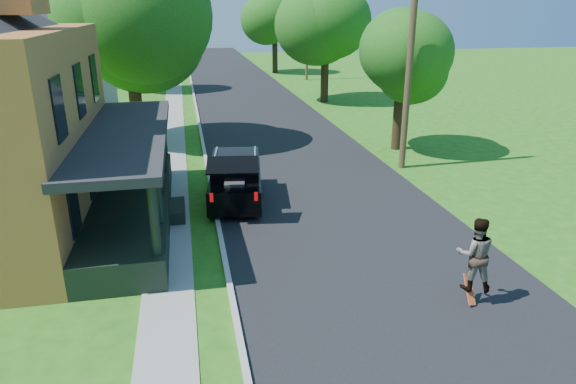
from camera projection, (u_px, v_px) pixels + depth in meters
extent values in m
plane|color=#276013|center=(391.00, 290.00, 13.12)|extent=(140.00, 140.00, 0.00)
cube|color=black|center=(266.00, 123.00, 31.53)|extent=(8.00, 120.00, 0.02)
cube|color=#A7A8A2|center=(200.00, 126.00, 30.77)|extent=(0.15, 120.00, 0.12)
cube|color=gray|center=(173.00, 128.00, 30.48)|extent=(1.30, 120.00, 0.03)
cube|color=gray|center=(49.00, 227.00, 16.86)|extent=(6.50, 1.20, 0.03)
cube|color=black|center=(133.00, 208.00, 17.21)|extent=(2.40, 10.00, 0.90)
cube|color=black|center=(125.00, 133.00, 16.34)|extent=(2.60, 10.30, 0.25)
cube|color=#9C958B|center=(41.00, 80.00, 31.82)|extent=(8.00, 8.00, 5.00)
cube|color=#9C958B|center=(84.00, 56.00, 46.54)|extent=(8.00, 8.00, 5.00)
pyramid|color=black|center=(76.00, 1.00, 44.93)|extent=(12.78, 12.78, 2.20)
cube|color=black|center=(236.00, 184.00, 18.91)|extent=(2.38, 4.53, 0.84)
cube|color=black|center=(235.00, 166.00, 18.82)|extent=(2.02, 2.88, 0.54)
cube|color=black|center=(235.00, 158.00, 18.72)|extent=(2.07, 2.97, 0.08)
cube|color=black|center=(233.00, 165.00, 16.46)|extent=(1.78, 1.11, 0.37)
cube|color=#303034|center=(235.00, 188.00, 17.59)|extent=(0.76, 0.68, 0.44)
cube|color=silver|center=(215.00, 156.00, 18.64)|extent=(0.38, 2.36, 0.06)
cube|color=silver|center=(255.00, 155.00, 18.73)|extent=(0.38, 2.36, 0.06)
cube|color=#990505|center=(211.00, 198.00, 16.75)|extent=(0.12, 0.07, 0.29)
cube|color=#990505|center=(256.00, 196.00, 16.85)|extent=(0.12, 0.07, 0.29)
cylinder|color=black|center=(217.00, 180.00, 20.30)|extent=(0.32, 0.69, 0.67)
cylinder|color=black|center=(257.00, 179.00, 20.40)|extent=(0.32, 0.69, 0.67)
cylinder|color=black|center=(212.00, 207.00, 17.63)|extent=(0.32, 0.69, 0.67)
cylinder|color=black|center=(258.00, 205.00, 17.73)|extent=(0.32, 0.69, 0.67)
imported|color=black|center=(475.00, 254.00, 12.18)|extent=(1.07, 0.94, 1.85)
cube|color=#AA380E|center=(469.00, 289.00, 12.44)|extent=(0.26, 0.55, 0.65)
cylinder|color=black|center=(137.00, 110.00, 26.53)|extent=(0.70, 0.70, 3.50)
sphere|color=#28771F|center=(129.00, 34.00, 25.24)|extent=(6.60, 6.60, 6.04)
sphere|color=#28771F|center=(134.00, 5.00, 24.51)|extent=(5.72, 5.72, 5.23)
sphere|color=#28771F|center=(117.00, 19.00, 25.39)|extent=(5.87, 5.87, 5.37)
cylinder|color=black|center=(148.00, 70.00, 43.16)|extent=(0.71, 0.71, 3.41)
sphere|color=#28771F|center=(144.00, 25.00, 41.92)|extent=(7.15, 7.15, 5.74)
sphere|color=#28771F|center=(146.00, 8.00, 41.16)|extent=(6.19, 6.19, 4.97)
sphere|color=#28771F|center=(139.00, 17.00, 42.13)|extent=(6.35, 6.35, 5.10)
cylinder|color=black|center=(398.00, 121.00, 25.49)|extent=(0.58, 0.58, 2.88)
sphere|color=#28771F|center=(402.00, 65.00, 24.55)|extent=(4.36, 4.36, 3.86)
sphere|color=#28771F|center=(413.00, 46.00, 24.13)|extent=(3.78, 3.78, 3.34)
sphere|color=#28771F|center=(390.00, 55.00, 24.58)|extent=(3.88, 3.88, 3.43)
cylinder|color=black|center=(325.00, 75.00, 37.99)|extent=(0.58, 0.58, 3.92)
sphere|color=#28771F|center=(326.00, 20.00, 36.65)|extent=(5.82, 5.82, 5.80)
sphere|color=#28771F|center=(333.00, 1.00, 36.01)|extent=(5.04, 5.04, 5.03)
sphere|color=#28771F|center=(318.00, 10.00, 36.71)|extent=(5.17, 5.17, 5.15)
cylinder|color=black|center=(275.00, 58.00, 54.72)|extent=(0.69, 0.69, 3.06)
sphere|color=#28771F|center=(275.00, 24.00, 53.52)|extent=(7.14, 7.14, 5.84)
sphere|color=#28771F|center=(279.00, 11.00, 52.99)|extent=(6.19, 6.19, 5.06)
sphere|color=#28771F|center=(269.00, 17.00, 53.43)|extent=(6.35, 6.35, 5.19)
cylinder|color=#4C3723|center=(410.00, 59.00, 21.39)|extent=(0.31, 0.31, 9.48)
cylinder|color=#4C3723|center=(307.00, 30.00, 48.33)|extent=(0.27, 0.27, 9.24)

